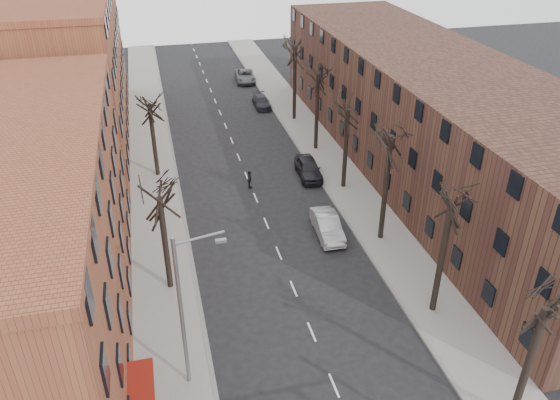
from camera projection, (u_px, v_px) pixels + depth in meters
sidewalk_left at (153, 170)px, 49.04m from camera, size 4.00×90.00×0.15m
sidewalk_right at (323, 152)px, 52.36m from camera, size 4.00×90.00×0.15m
building_left_far at (54, 72)px, 51.49m from camera, size 12.00×28.00×14.00m
building_right at (430, 115)px, 47.34m from camera, size 12.00×50.00×10.00m
tree_right_b at (432, 311)px, 32.98m from camera, size 5.20×5.20×10.80m
tree_right_c at (380, 239)px, 39.70m from camera, size 5.20×5.20×11.60m
tree_right_d at (343, 187)px, 46.43m from camera, size 5.20×5.20×10.00m
tree_right_e at (316, 149)px, 53.15m from camera, size 5.20×5.20×10.80m
tree_right_f at (294, 119)px, 59.88m from camera, size 5.20×5.20×11.60m
tree_left_a at (171, 287)px, 34.87m from camera, size 5.20×5.20×9.50m
tree_left_b at (158, 175)px, 48.32m from camera, size 5.20×5.20×9.50m
streetlight at (184, 307)px, 25.76m from camera, size 2.45×0.22×9.03m
silver_sedan at (327, 226)px, 39.76m from camera, size 1.86×4.74×1.54m
parked_car_near at (309, 168)px, 47.80m from camera, size 2.19×4.81×1.60m
parked_car_mid at (262, 102)px, 63.01m from camera, size 1.79×4.24×1.22m
parked_car_far at (245, 76)px, 71.15m from camera, size 2.77×5.30×1.43m
pedestrian_crossing at (249, 180)px, 45.95m from camera, size 0.71×1.01×1.59m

